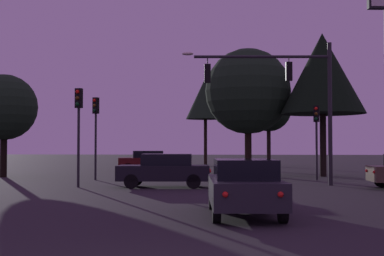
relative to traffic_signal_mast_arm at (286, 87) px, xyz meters
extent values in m
plane|color=#262326|center=(-4.09, 6.02, -4.69)|extent=(168.00, 168.00, 0.00)
cylinder|color=#232326|center=(2.08, 0.15, -1.27)|extent=(0.20, 0.20, 6.84)
cylinder|color=#232326|center=(-1.17, -0.09, 1.47)|extent=(6.50, 0.62, 0.14)
ellipsoid|color=#F4EACC|center=(-4.71, -0.36, 1.62)|extent=(0.56, 0.28, 0.16)
cylinder|color=#232326|center=(0.13, 0.00, 1.34)|extent=(0.05, 0.05, 0.26)
cube|color=black|center=(0.13, 0.00, 0.76)|extent=(0.32, 0.26, 0.90)
sphere|color=#4C0A0A|center=(0.12, 0.14, 1.04)|extent=(0.18, 0.18, 0.18)
sphere|color=#56380C|center=(0.12, 0.14, 0.76)|extent=(0.18, 0.18, 0.18)
sphere|color=#1EE04C|center=(0.12, 0.14, 0.48)|extent=(0.18, 0.18, 0.18)
cylinder|color=#232326|center=(-3.76, -0.29, 1.29)|extent=(0.05, 0.05, 0.36)
cube|color=black|center=(-3.76, -0.29, 0.67)|extent=(0.32, 0.26, 0.90)
sphere|color=#4C0A0A|center=(-3.77, -0.15, 0.95)|extent=(0.18, 0.18, 0.18)
sphere|color=#56380C|center=(-3.77, -0.15, 0.67)|extent=(0.18, 0.18, 0.18)
sphere|color=#1EE04C|center=(-3.77, -0.15, 0.39)|extent=(0.18, 0.18, 0.18)
cylinder|color=#232326|center=(2.03, 3.91, -3.09)|extent=(0.12, 0.12, 3.20)
cube|color=black|center=(2.03, 3.91, -1.04)|extent=(0.35, 0.31, 0.90)
sphere|color=red|center=(1.99, 3.77, -0.76)|extent=(0.18, 0.18, 0.18)
sphere|color=#56380C|center=(1.99, 3.77, -1.04)|extent=(0.18, 0.18, 0.18)
sphere|color=#0C4219|center=(1.99, 3.77, -1.32)|extent=(0.18, 0.18, 0.18)
cylinder|color=#232326|center=(-9.58, -1.88, -2.89)|extent=(0.12, 0.12, 3.61)
cube|color=black|center=(-9.58, -1.88, -0.63)|extent=(0.34, 0.29, 0.90)
sphere|color=red|center=(-9.61, -2.01, -0.35)|extent=(0.18, 0.18, 0.18)
sphere|color=#56380C|center=(-9.61, -2.01, -0.63)|extent=(0.18, 0.18, 0.18)
sphere|color=#0C4219|center=(-9.61, -2.01, -0.91)|extent=(0.18, 0.18, 0.18)
cylinder|color=#232326|center=(-10.14, 3.19, -2.86)|extent=(0.12, 0.12, 3.67)
cube|color=black|center=(-10.14, 3.19, -0.57)|extent=(0.37, 0.34, 0.90)
sphere|color=red|center=(-10.19, 3.06, -0.29)|extent=(0.18, 0.18, 0.18)
sphere|color=#56380C|center=(-10.19, 3.06, -0.57)|extent=(0.18, 0.18, 0.18)
sphere|color=#0C4219|center=(-10.19, 3.06, -0.85)|extent=(0.18, 0.18, 0.18)
cube|color=#232328|center=(-2.26, -11.01, -4.03)|extent=(2.12, 4.34, 0.68)
cube|color=black|center=(-2.25, -11.16, -3.43)|extent=(1.72, 2.39, 0.52)
cylinder|color=black|center=(-3.17, -9.69, -4.37)|extent=(0.25, 0.65, 0.64)
cylinder|color=black|center=(-1.57, -9.57, -4.37)|extent=(0.25, 0.65, 0.64)
cylinder|color=black|center=(-2.96, -12.46, -4.37)|extent=(0.25, 0.65, 0.64)
cylinder|color=black|center=(-1.36, -12.34, -4.37)|extent=(0.25, 0.65, 0.64)
sphere|color=red|center=(-2.73, -13.17, -3.93)|extent=(0.14, 0.14, 0.14)
sphere|color=red|center=(-1.47, -13.07, -3.93)|extent=(0.14, 0.14, 0.14)
cube|color=black|center=(-5.70, -1.60, -4.03)|extent=(4.25, 2.04, 0.68)
cube|color=black|center=(-5.55, -1.59, -3.43)|extent=(2.33, 1.67, 0.52)
cylinder|color=black|center=(-7.02, -2.48, -4.37)|extent=(0.65, 0.24, 0.64)
cylinder|color=black|center=(-7.11, -0.89, -4.37)|extent=(0.65, 0.24, 0.64)
cylinder|color=black|center=(-4.28, -2.31, -4.37)|extent=(0.65, 0.24, 0.64)
cylinder|color=black|center=(-4.38, -0.72, -4.37)|extent=(0.65, 0.24, 0.64)
sphere|color=red|center=(-3.58, -2.10, -3.93)|extent=(0.14, 0.14, 0.14)
sphere|color=red|center=(-3.66, -0.85, -3.93)|extent=(0.14, 0.14, 0.14)
cylinder|color=black|center=(4.15, -0.87, -4.37)|extent=(0.64, 0.20, 0.64)
sphere|color=red|center=(3.47, -1.04, -3.93)|extent=(0.14, 0.14, 0.14)
sphere|color=red|center=(3.48, -2.28, -3.93)|extent=(0.14, 0.14, 0.14)
cube|color=#4C0F0F|center=(-9.13, 13.88, -4.03)|extent=(4.41, 2.60, 0.68)
cube|color=black|center=(-8.99, 13.92, -3.43)|extent=(2.50, 1.94, 0.52)
cylinder|color=black|center=(-10.29, 12.84, -4.37)|extent=(0.67, 0.34, 0.64)
cylinder|color=black|center=(-10.63, 14.32, -4.37)|extent=(0.67, 0.34, 0.64)
cylinder|color=black|center=(-7.64, 13.45, -4.37)|extent=(0.67, 0.34, 0.64)
cylinder|color=black|center=(-7.98, 14.93, -4.37)|extent=(0.67, 0.34, 0.64)
sphere|color=red|center=(-6.98, 13.76, -3.93)|extent=(0.14, 0.14, 0.14)
sphere|color=red|center=(-7.25, 14.93, -3.93)|extent=(0.14, 0.14, 0.14)
cylinder|color=black|center=(0.77, 23.77, -2.75)|extent=(0.37, 0.37, 3.88)
sphere|color=black|center=(0.77, 23.77, 0.68)|extent=(4.27, 4.27, 4.27)
cylinder|color=black|center=(3.00, 7.56, -2.76)|extent=(0.39, 0.39, 3.86)
cone|color=black|center=(3.00, 7.56, 1.69)|extent=(5.22, 5.22, 5.04)
cylinder|color=black|center=(-1.56, 9.22, -2.94)|extent=(0.45, 0.45, 3.51)
sphere|color=black|center=(-1.56, 9.22, 0.79)|extent=(5.63, 5.63, 5.63)
cylinder|color=black|center=(-5.14, 24.08, -2.47)|extent=(0.31, 0.31, 4.44)
cone|color=black|center=(-5.14, 24.08, 1.72)|extent=(3.71, 3.71, 3.94)
cylinder|color=black|center=(-16.38, 5.38, -3.27)|extent=(0.41, 0.41, 2.84)
sphere|color=black|center=(-16.38, 5.38, -0.45)|extent=(3.99, 3.99, 3.99)
camera|label=1|loc=(-2.56, -25.21, -2.82)|focal=48.91mm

